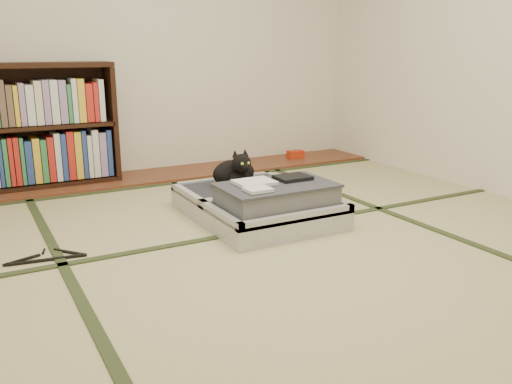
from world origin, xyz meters
TOP-DOWN VIEW (x-y plane):
  - floor at (0.00, 0.00)m, footprint 4.50×4.50m
  - wood_strip at (0.00, 2.00)m, footprint 4.00×0.50m
  - red_item at (1.39, 2.03)m, footprint 0.16×0.10m
  - tatami_borders at (0.00, 0.49)m, footprint 4.00×4.50m
  - bookcase at (-0.94, 2.07)m, footprint 1.30×0.30m
  - suitcase at (0.20, 0.58)m, footprint 0.75×1.00m
  - cat at (0.18, 0.87)m, footprint 0.33×0.34m
  - cable_coil at (0.36, 0.91)m, footprint 0.10×0.10m
  - hanger at (-1.06, 0.53)m, footprint 0.39×0.20m

SIDE VIEW (x-z plane):
  - floor at x=0.00m, z-range 0.00..0.00m
  - tatami_borders at x=0.00m, z-range 0.00..0.01m
  - hanger at x=-1.06m, z-range 0.00..0.01m
  - wood_strip at x=0.00m, z-range 0.00..0.02m
  - red_item at x=1.39m, z-range 0.02..0.09m
  - suitcase at x=0.20m, z-range -0.04..0.25m
  - cable_coil at x=0.36m, z-range 0.14..0.17m
  - cat at x=0.18m, z-range 0.11..0.38m
  - bookcase at x=-0.94m, z-range -0.01..0.91m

